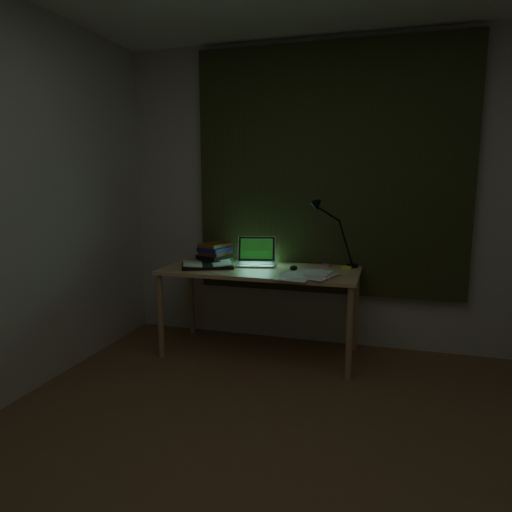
{
  "coord_description": "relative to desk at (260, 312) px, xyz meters",
  "views": [
    {
      "loc": [
        0.48,
        -1.8,
        1.4
      ],
      "look_at": [
        -0.47,
        1.46,
        0.82
      ],
      "focal_mm": 32.0,
      "sensor_mm": 36.0,
      "label": 1
    }
  ],
  "objects": [
    {
      "name": "mouse",
      "position": [
        0.26,
        0.02,
        0.37
      ],
      "size": [
        0.07,
        0.1,
        0.04
      ],
      "primitive_type": "ellipsoid",
      "rotation": [
        0.0,
        0.0,
        0.08
      ],
      "color": "black",
      "rests_on": "desk"
    },
    {
      "name": "desk_lamp",
      "position": [
        0.69,
        0.27,
        0.6
      ],
      "size": [
        0.36,
        0.3,
        0.51
      ],
      "primitive_type": null,
      "rotation": [
        0.0,
        0.0,
        0.1
      ],
      "color": "black",
      "rests_on": "desk"
    },
    {
      "name": "sticky_yellow",
      "position": [
        0.65,
        0.22,
        0.36
      ],
      "size": [
        0.08,
        0.08,
        0.02
      ],
      "primitive_type": "cube",
      "rotation": [
        0.0,
        0.0,
        -0.1
      ],
      "color": "#FFFB35",
      "rests_on": "desk"
    },
    {
      "name": "floor",
      "position": [
        0.47,
        -1.58,
        -0.35
      ],
      "size": [
        3.5,
        4.0,
        0.0
      ],
      "primitive_type": "cube",
      "color": "brown",
      "rests_on": "ground"
    },
    {
      "name": "laptop",
      "position": [
        -0.07,
        0.12,
        0.46
      ],
      "size": [
        0.38,
        0.41,
        0.23
      ],
      "primitive_type": null,
      "rotation": [
        0.0,
        0.0,
        0.21
      ],
      "color": "#B4B4B9",
      "rests_on": "desk"
    },
    {
      "name": "wall_back",
      "position": [
        0.47,
        0.42,
        0.9
      ],
      "size": [
        3.5,
        0.0,
        2.5
      ],
      "primitive_type": "cube",
      "color": "beige",
      "rests_on": "ground"
    },
    {
      "name": "desk",
      "position": [
        0.0,
        0.0,
        0.0
      ],
      "size": [
        1.53,
        0.67,
        0.7
      ],
      "primitive_type": null,
      "color": "tan",
      "rests_on": "floor"
    },
    {
      "name": "sticky_pink",
      "position": [
        0.48,
        0.26,
        0.36
      ],
      "size": [
        0.08,
        0.08,
        0.01
      ],
      "primitive_type": "cube",
      "rotation": [
        0.0,
        0.0,
        -0.23
      ],
      "color": "#DF56A8",
      "rests_on": "desk"
    },
    {
      "name": "curtain",
      "position": [
        0.47,
        0.38,
        1.1
      ],
      "size": [
        2.2,
        0.06,
        2.0
      ],
      "primitive_type": "cube",
      "color": "#2A3018",
      "rests_on": "wall_back"
    },
    {
      "name": "loose_papers",
      "position": [
        0.43,
        -0.11,
        0.36
      ],
      "size": [
        0.38,
        0.4,
        0.02
      ],
      "primitive_type": null,
      "rotation": [
        0.0,
        0.0,
        0.03
      ],
      "color": "white",
      "rests_on": "desk"
    },
    {
      "name": "book_stack",
      "position": [
        -0.45,
        0.19,
        0.43
      ],
      "size": [
        0.26,
        0.29,
        0.17
      ],
      "primitive_type": null,
      "rotation": [
        0.0,
        0.0,
        -0.23
      ],
      "color": "silver",
      "rests_on": "desk"
    },
    {
      "name": "open_textbook",
      "position": [
        -0.43,
        -0.05,
        0.37
      ],
      "size": [
        0.49,
        0.43,
        0.03
      ],
      "primitive_type": null,
      "rotation": [
        0.0,
        0.0,
        0.43
      ],
      "color": "silver",
      "rests_on": "desk"
    }
  ]
}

